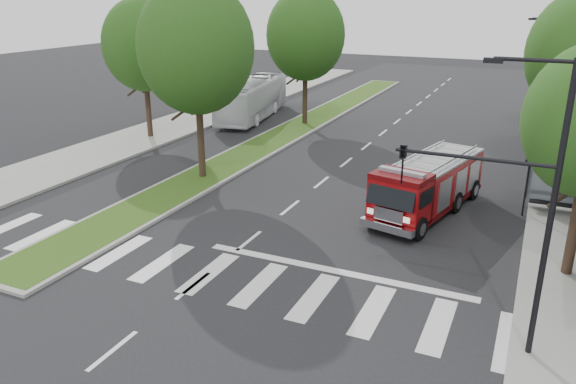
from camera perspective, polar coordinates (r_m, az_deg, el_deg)
name	(u,v)px	position (r m, az deg, el deg)	size (l,w,h in m)	color
ground	(249,241)	(22.56, -3.99, -4.98)	(140.00, 140.00, 0.00)	black
sidewalk_left	(125,143)	(38.26, -16.19, 4.80)	(5.00, 80.00, 0.15)	gray
median	(294,130)	(40.41, 0.60, 6.36)	(3.00, 50.00, 0.15)	gray
bus_shelter	(564,171)	(27.17, 26.23, 1.90)	(3.20, 1.60, 2.61)	black
tree_median_near	(196,47)	(28.87, -9.35, 14.31)	(5.80, 5.80, 10.16)	black
tree_median_far	(306,35)	(41.26, 1.80, 15.64)	(5.60, 5.60, 9.72)	black
tree_left_mid	(143,45)	(38.46, -14.52, 14.27)	(5.20, 5.20, 9.16)	black
streetlight_right_near	(516,191)	(15.23, 22.15, 0.08)	(4.08, 0.22, 8.00)	black
streetlight_right_far	(553,78)	(38.29, 25.36, 10.46)	(2.11, 0.20, 8.00)	black
fire_engine	(428,185)	(25.67, 14.03, 0.65)	(3.97, 8.02, 2.67)	#500406
city_bus	(253,98)	(44.56, -3.60, 9.48)	(2.56, 10.94, 3.05)	silver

